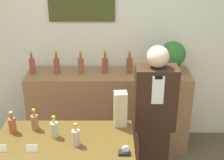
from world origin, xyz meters
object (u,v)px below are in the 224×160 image
object	(u,v)px
shopkeeper	(153,121)
paper_bag	(119,109)
potted_plant	(171,56)
tape_dispenser	(123,151)

from	to	relation	value
shopkeeper	paper_bag	world-z (taller)	shopkeeper
shopkeeper	potted_plant	world-z (taller)	shopkeeper
shopkeeper	potted_plant	size ratio (longest dim) A/B	4.05
shopkeeper	potted_plant	xyz separation A→B (m)	(0.29, 0.75, 0.43)
potted_plant	paper_bag	world-z (taller)	potted_plant
potted_plant	paper_bag	distance (m)	1.26
paper_bag	tape_dispenser	distance (m)	0.44
shopkeeper	paper_bag	size ratio (longest dim) A/B	4.96
shopkeeper	paper_bag	xyz separation A→B (m)	(-0.35, -0.33, 0.33)
potted_plant	tape_dispenser	size ratio (longest dim) A/B	4.37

